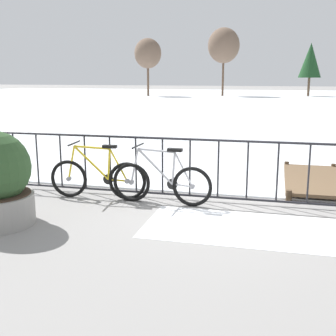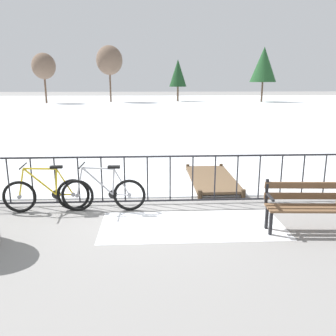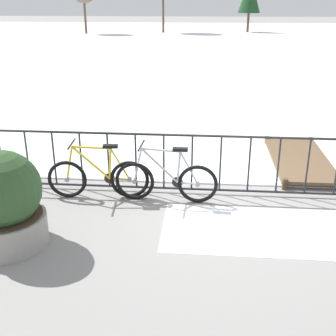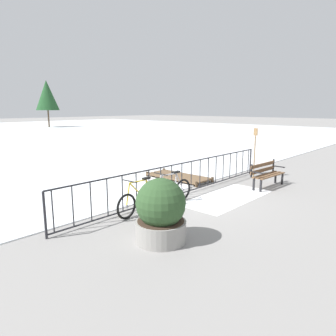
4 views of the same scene
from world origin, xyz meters
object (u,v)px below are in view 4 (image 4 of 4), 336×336
Objects in this scene: bicycle_near_railing at (171,192)px; bicycle_second at (141,200)px; park_bench at (266,173)px; oar_upright at (255,150)px; planter_with_shrub at (161,212)px.

bicycle_second is (-1.14, 0.03, 0.00)m from bicycle_near_railing.
park_bench is 0.82× the size of oar_upright.
bicycle_second is 1.05× the size of park_bench.
oar_upright is (5.95, -0.16, 0.77)m from bicycle_second.
planter_with_shrub is (-5.80, -0.41, 0.13)m from park_bench.
bicycle_near_railing and bicycle_second have the same top height.
oar_upright is (4.80, -0.13, 0.77)m from bicycle_near_railing.
oar_upright is at bearing -1.55° from bicycle_near_railing.
park_bench is at bearing -13.48° from bicycle_second.
bicycle_second is at bearing 178.28° from bicycle_near_railing.
bicycle_second is at bearing 178.42° from oar_upright.
bicycle_second is 5.06m from park_bench.
oar_upright reaches higher than bicycle_second.
bicycle_near_railing is 1.00× the size of bicycle_second.
planter_with_shrub is at bearing -175.99° from park_bench.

